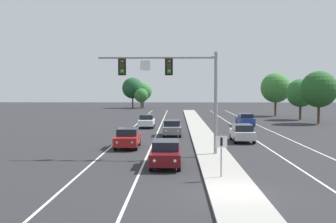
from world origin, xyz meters
name	(u,v)px	position (x,y,z in m)	size (l,w,h in m)	color
ground_plane	(234,194)	(0.00, 0.00, 0.00)	(260.00, 260.00, 0.00)	#28282B
median_island	(206,142)	(0.00, 18.00, 0.07)	(2.40, 110.00, 0.15)	#9E9B93
lane_stripe_oncoming_center	(157,134)	(-4.70, 25.00, 0.00)	(0.14, 100.00, 0.01)	silver
lane_stripe_receding_center	(247,135)	(4.70, 25.00, 0.00)	(0.14, 100.00, 0.01)	silver
edge_stripe_left	(125,134)	(-8.00, 25.00, 0.00)	(0.14, 100.00, 0.01)	silver
edge_stripe_right	(279,135)	(8.00, 25.00, 0.00)	(0.14, 100.00, 0.01)	silver
overhead_signal_mast	(177,80)	(-2.57, 11.05, 5.38)	(8.41, 0.44, 7.20)	gray
median_sign_post	(221,150)	(-0.28, 3.06, 1.59)	(0.60, 0.10, 2.20)	gray
car_oncoming_darkred	(166,153)	(-3.27, 6.84, 0.82)	(1.84, 4.48, 1.58)	#5B0F14
car_oncoming_red	(128,138)	(-6.54, 14.87, 0.82)	(1.85, 4.48, 1.58)	maroon
car_oncoming_grey	(172,128)	(-3.10, 23.67, 0.82)	(1.90, 4.50, 1.58)	slate
car_oncoming_white	(147,121)	(-6.30, 32.66, 0.82)	(1.85, 4.48, 1.58)	silver
car_receding_silver	(242,133)	(3.27, 19.03, 0.82)	(1.86, 4.48, 1.58)	#B7B7BC
car_receding_blue	(245,119)	(6.21, 35.68, 0.82)	(1.91, 4.50, 1.58)	navy
tree_far_right_b	(276,88)	(14.66, 55.45, 4.93)	(5.21, 5.21, 7.54)	#4C3823
tree_far_left_c	(133,88)	(-13.59, 86.10, 4.93)	(5.22, 5.22, 7.55)	#4C3823
tree_far_left_a	(141,95)	(-11.13, 82.27, 3.18)	(3.37, 3.37, 4.88)	#4C3823
tree_far_right_c	(319,89)	(16.73, 39.10, 4.69)	(4.96, 4.96, 7.18)	#4C3823
tree_far_right_a	(301,93)	(16.44, 46.63, 4.10)	(4.34, 4.34, 6.28)	#4C3823
tree_far_left_b	(143,91)	(-11.06, 87.15, 4.11)	(4.35, 4.35, 6.30)	#4C3823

